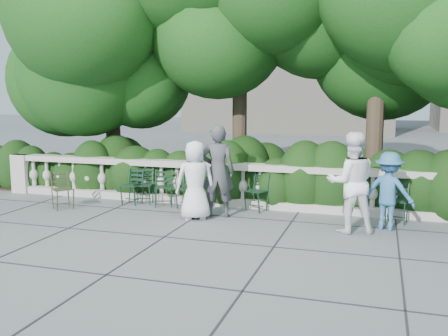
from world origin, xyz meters
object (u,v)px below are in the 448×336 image
(chair_d, at_px, (163,208))
(chair_f, at_px, (394,224))
(person_businessman, at_px, (195,180))
(chair_e, at_px, (253,212))
(chair_b, at_px, (142,205))
(chair_a, at_px, (129,205))
(chair_weathered, at_px, (66,210))
(person_older_blue, at_px, (389,191))
(person_woman_grey, at_px, (218,171))
(chair_c, at_px, (184,209))
(person_casual_man, at_px, (351,182))

(chair_d, xyz_separation_m, chair_f, (4.97, 0.01, 0.00))
(chair_f, relative_size, person_businessman, 0.52)
(chair_e, bearing_deg, chair_b, -157.27)
(chair_a, relative_size, chair_weathered, 1.00)
(chair_f, xyz_separation_m, chair_weathered, (-6.95, -0.88, 0.00))
(chair_f, bearing_deg, person_older_blue, -98.54)
(person_older_blue, bearing_deg, person_businessman, 22.30)
(chair_f, relative_size, chair_weathered, 1.00)
(chair_d, distance_m, chair_e, 2.05)
(person_businessman, bearing_deg, person_woman_grey, -160.06)
(chair_c, xyz_separation_m, person_woman_grey, (0.91, -0.40, 0.97))
(chair_a, height_order, chair_f, same)
(chair_d, bearing_deg, person_woman_grey, -37.41)
(chair_a, relative_size, person_casual_man, 0.45)
(chair_f, bearing_deg, person_businessman, -158.43)
(person_businessman, relative_size, person_woman_grey, 0.84)
(chair_d, bearing_deg, chair_b, 148.37)
(chair_weathered, bearing_deg, chair_f, -45.80)
(person_casual_man, relative_size, person_older_blue, 1.26)
(chair_b, xyz_separation_m, chair_f, (5.56, -0.10, 0.00))
(person_woman_grey, bearing_deg, chair_weathered, -5.11)
(chair_weathered, bearing_deg, chair_c, -34.17)
(chair_b, height_order, chair_e, same)
(chair_d, distance_m, chair_weathered, 2.16)
(chair_e, distance_m, person_businessman, 1.58)
(chair_c, bearing_deg, chair_d, -176.14)
(chair_b, height_order, chair_weathered, same)
(chair_f, bearing_deg, chair_c, -169.34)
(person_businessman, xyz_separation_m, person_woman_grey, (0.37, 0.35, 0.15))
(chair_b, xyz_separation_m, chair_c, (1.10, -0.13, 0.00))
(person_casual_man, height_order, person_older_blue, person_casual_man)
(person_woman_grey, bearing_deg, chair_a, -22.27)
(chair_c, height_order, person_woman_grey, person_woman_grey)
(person_older_blue, bearing_deg, chair_c, 11.69)
(chair_d, height_order, person_casual_man, person_casual_man)
(person_woman_grey, xyz_separation_m, person_older_blue, (3.39, -0.01, -0.22))
(chair_a, distance_m, chair_c, 1.38)
(chair_e, relative_size, person_casual_man, 0.45)
(chair_weathered, bearing_deg, chair_d, -29.11)
(person_businessman, height_order, person_casual_man, person_casual_man)
(chair_a, distance_m, chair_f, 5.83)
(chair_b, relative_size, person_businessman, 0.52)
(chair_f, height_order, person_casual_man, person_casual_man)
(person_woman_grey, distance_m, person_older_blue, 3.40)
(chair_e, height_order, person_woman_grey, person_woman_grey)
(person_casual_man, bearing_deg, chair_f, -150.51)
(chair_a, height_order, chair_d, same)
(chair_b, xyz_separation_m, person_older_blue, (5.41, -0.54, 0.74))
(person_woman_grey, bearing_deg, chair_d, -29.08)
(chair_a, xyz_separation_m, chair_c, (1.38, 0.01, 0.00))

